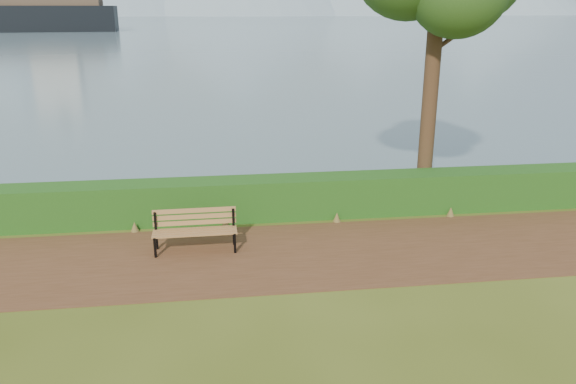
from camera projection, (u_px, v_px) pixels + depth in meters
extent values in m
plane|color=#445017|center=(282.00, 261.00, 11.54)|extent=(140.00, 140.00, 0.00)
cube|color=#51301B|center=(280.00, 255.00, 11.82)|extent=(40.00, 3.40, 0.01)
cube|color=#184513|center=(269.00, 198.00, 13.83)|extent=(32.00, 0.85, 1.00)
cube|color=#496075|center=(214.00, 19.00, 256.33)|extent=(700.00, 510.00, 0.00)
cube|color=black|center=(155.00, 248.00, 11.65)|extent=(0.05, 0.06, 0.44)
cube|color=black|center=(156.00, 231.00, 11.99)|extent=(0.05, 0.06, 0.85)
cube|color=black|center=(155.00, 235.00, 11.79)|extent=(0.05, 0.51, 0.05)
cube|color=black|center=(235.00, 243.00, 11.87)|extent=(0.05, 0.06, 0.44)
cube|color=black|center=(234.00, 227.00, 12.22)|extent=(0.05, 0.06, 0.85)
cube|color=black|center=(234.00, 231.00, 12.02)|extent=(0.05, 0.51, 0.05)
cube|color=#AC7642|center=(195.00, 235.00, 11.72)|extent=(1.77, 0.11, 0.03)
cube|color=#AC7642|center=(195.00, 233.00, 11.84)|extent=(1.77, 0.11, 0.03)
cube|color=#AC7642|center=(195.00, 231.00, 11.95)|extent=(1.77, 0.11, 0.03)
cube|color=#AC7642|center=(195.00, 229.00, 12.07)|extent=(1.77, 0.11, 0.03)
cube|color=#AC7642|center=(195.00, 222.00, 12.09)|extent=(1.77, 0.06, 0.10)
cube|color=#AC7642|center=(195.00, 216.00, 12.05)|extent=(1.77, 0.06, 0.10)
cube|color=#AC7642|center=(194.00, 210.00, 12.00)|extent=(1.77, 0.06, 0.10)
cylinder|color=#372316|center=(432.00, 70.00, 13.99)|extent=(0.39, 0.39, 6.96)
cylinder|color=#372316|center=(452.00, 38.00, 13.81)|extent=(1.02, 0.12, 0.76)
cylinder|color=#372316|center=(420.00, 17.00, 13.64)|extent=(0.79, 0.37, 0.70)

